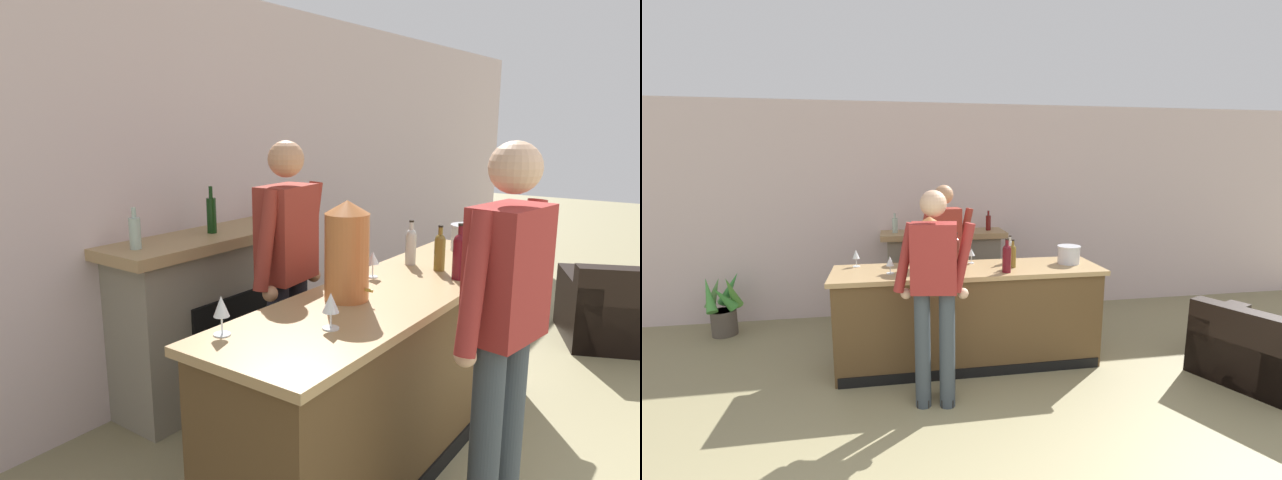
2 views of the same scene
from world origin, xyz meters
The scene contains 15 objects.
wall_back_panel centered at (0.00, 4.29, 1.38)m, with size 12.00×0.07×2.75m.
bar_counter centered at (-0.09, 2.65, 0.50)m, with size 2.62×0.69×0.99m.
fireplace_stone centered at (-0.17, 4.03, 0.58)m, with size 1.58×0.52×1.45m.
armchair_black centered at (2.46, 1.87, 0.26)m, with size 1.13×1.16×0.73m.
person_customer centered at (-0.51, 1.93, 1.00)m, with size 0.65×0.35×1.80m.
person_bartender centered at (-0.25, 3.30, 0.98)m, with size 0.66×0.33×1.76m.
copper_dispenser centered at (-0.46, 2.74, 1.24)m, with size 0.23×0.27×0.50m.
ice_bucket_steel centered at (0.95, 2.68, 1.08)m, with size 0.23×0.23×0.18m.
wine_bottle_merlot_tall centered at (0.34, 2.60, 1.11)m, with size 0.07×0.07×0.28m.
wine_bottle_burgundy_dark centered at (-0.18, 2.90, 1.13)m, with size 0.08×0.08×0.31m.
wine_bottle_port_short centered at (0.23, 2.43, 1.13)m, with size 0.08×0.08×0.32m.
wine_bottle_chardonnay_pale centered at (0.37, 2.81, 1.11)m, with size 0.07×0.07×0.28m.
wine_glass_near_bucket centered at (-1.18, 2.90, 1.10)m, with size 0.07×0.07×0.17m.
wine_glass_front_right centered at (-0.03, 2.85, 1.10)m, with size 0.07×0.07×0.15m.
wine_glass_back_row centered at (-0.85, 2.57, 1.10)m, with size 0.08×0.08×0.16m.
Camera 1 is at (-2.77, 1.23, 1.87)m, focal length 32.00 mm.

